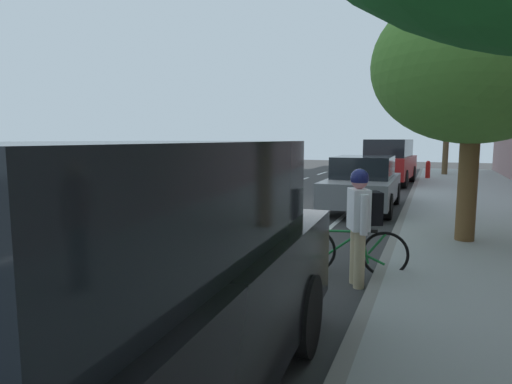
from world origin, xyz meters
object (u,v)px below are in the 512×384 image
at_px(parked_sedan_grey_second, 363,183).
at_px(bicycle_at_curb, 349,251).
at_px(parked_suv_red_mid, 389,161).
at_px(street_tree_mid_block, 475,65).
at_px(street_tree_far_end, 448,98).
at_px(parked_suv_black_nearest, 126,288).
at_px(cyclist_with_backpack, 361,216).
at_px(fire_hydrant, 428,169).

height_order(parked_sedan_grey_second, bicycle_at_curb, parked_sedan_grey_second).
distance_m(parked_suv_red_mid, street_tree_mid_block, 11.70).
bearing_deg(street_tree_mid_block, street_tree_far_end, 90.00).
distance_m(parked_sedan_grey_second, parked_suv_red_mid, 7.54).
xyz_separation_m(parked_suv_black_nearest, street_tree_mid_block, (2.45, 6.57, 2.30)).
xyz_separation_m(cyclist_with_backpack, street_tree_far_end, (1.48, 19.40, 3.19)).
xyz_separation_m(parked_suv_black_nearest, street_tree_far_end, (2.45, 23.03, 3.14)).
bearing_deg(parked_suv_black_nearest, bicycle_at_curb, 79.54).
xyz_separation_m(parked_sedan_grey_second, parked_suv_red_mid, (-0.00, 7.54, 0.27)).
height_order(parked_sedan_grey_second, parked_suv_red_mid, parked_suv_red_mid).
xyz_separation_m(parked_suv_red_mid, street_tree_mid_block, (2.43, -11.21, 2.30)).
relative_size(parked_suv_red_mid, fire_hydrant, 5.72).
bearing_deg(parked_sedan_grey_second, fire_hydrant, 80.80).
xyz_separation_m(bicycle_at_curb, cyclist_with_backpack, (0.22, -0.44, 0.61)).
height_order(cyclist_with_backpack, street_tree_mid_block, street_tree_mid_block).
relative_size(parked_suv_black_nearest, street_tree_mid_block, 1.04).
xyz_separation_m(street_tree_far_end, fire_hydrant, (-0.81, -2.82, -3.61)).
bearing_deg(bicycle_at_curb, parked_suv_red_mid, 93.01).
xyz_separation_m(parked_sedan_grey_second, street_tree_far_end, (2.42, 12.79, 3.41)).
height_order(cyclist_with_backpack, street_tree_far_end, street_tree_far_end).
relative_size(parked_suv_black_nearest, cyclist_with_backpack, 2.97).
bearing_deg(parked_suv_red_mid, street_tree_far_end, 65.21).
height_order(cyclist_with_backpack, fire_hydrant, cyclist_with_backpack).
bearing_deg(street_tree_far_end, cyclist_with_backpack, -94.36).
relative_size(parked_suv_black_nearest, parked_sedan_grey_second, 1.09).
distance_m(cyclist_with_backpack, fire_hydrant, 16.60).
height_order(parked_suv_black_nearest, fire_hydrant, parked_suv_black_nearest).
xyz_separation_m(street_tree_mid_block, fire_hydrant, (-0.81, 13.65, -2.77)).
bearing_deg(parked_suv_black_nearest, street_tree_far_end, 83.92).
height_order(parked_suv_red_mid, bicycle_at_curb, parked_suv_red_mid).
relative_size(cyclist_with_backpack, street_tree_mid_block, 0.35).
height_order(parked_sedan_grey_second, street_tree_mid_block, street_tree_mid_block).
xyz_separation_m(parked_suv_black_nearest, bicycle_at_curb, (0.75, 4.07, -0.66)).
bearing_deg(cyclist_with_backpack, parked_suv_red_mid, 93.82).
relative_size(bicycle_at_curb, street_tree_mid_block, 0.37).
bearing_deg(bicycle_at_curb, fire_hydrant, 86.83).
height_order(street_tree_mid_block, street_tree_far_end, street_tree_far_end).
bearing_deg(street_tree_far_end, parked_suv_black_nearest, -96.08).
height_order(parked_sedan_grey_second, cyclist_with_backpack, cyclist_with_backpack).
relative_size(parked_suv_red_mid, street_tree_mid_block, 1.04).
bearing_deg(cyclist_with_backpack, street_tree_far_end, 85.64).
bearing_deg(fire_hydrant, cyclist_with_backpack, -92.31).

